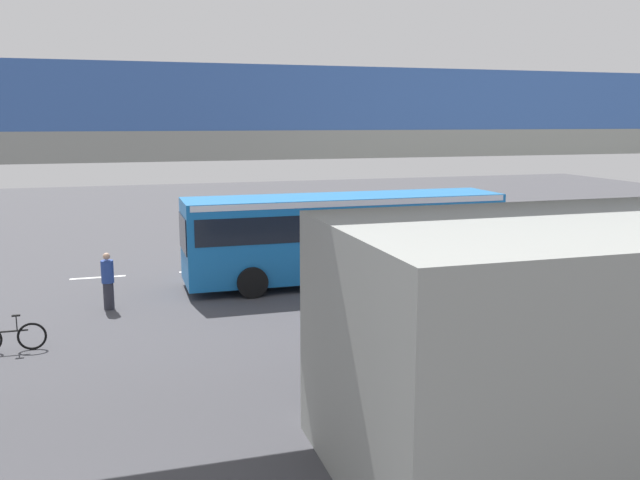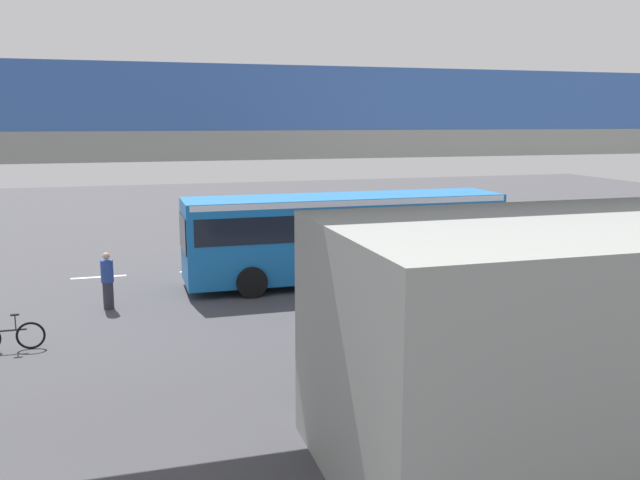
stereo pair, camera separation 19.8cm
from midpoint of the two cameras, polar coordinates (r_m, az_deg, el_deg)
The scene contains 12 objects.
ground at distance 24.53m, azimuth 0.72°, elevation -3.52°, with size 80.00×80.00×0.00m, color #424247.
city_bus at distance 24.14m, azimuth 2.38°, elevation 0.81°, with size 11.54×2.85×3.15m.
parked_van at distance 21.04m, azimuth 23.02°, elevation -3.36°, with size 4.80×2.17×2.05m.
bicycle_black at distance 18.90m, azimuth -24.73°, elevation -7.50°, with size 1.77×0.44×0.96m.
pedestrian at distance 21.78m, azimuth -17.40°, elevation -3.36°, with size 0.38×0.38×1.79m.
lane_dash_leftmost at distance 30.41m, azimuth 13.56°, elevation -1.11°, with size 2.00×0.20×0.01m, color silver.
lane_dash_left at distance 28.64m, azimuth 6.60°, elevation -1.58°, with size 2.00×0.20×0.01m, color silver.
lane_dash_centre at distance 27.36m, azimuth -1.14°, elevation -2.07°, with size 2.00×0.20×0.01m, color silver.
lane_dash_right at distance 26.61m, azimuth -9.49°, elevation -2.56°, with size 2.00×0.20×0.01m, color silver.
lane_dash_rightmost at distance 26.46m, azimuth -18.13°, elevation -3.01°, with size 2.00×0.20×0.01m, color silver.
pedestrian_overpass at distance 14.48m, azimuth 12.72°, elevation 6.84°, with size 30.70×2.60×6.74m.
station_building at distance 12.40m, azimuth 22.28°, elevation -8.03°, with size 9.00×5.04×4.20m.
Camera 2 is at (6.93, 22.80, 5.81)m, focal length 37.56 mm.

